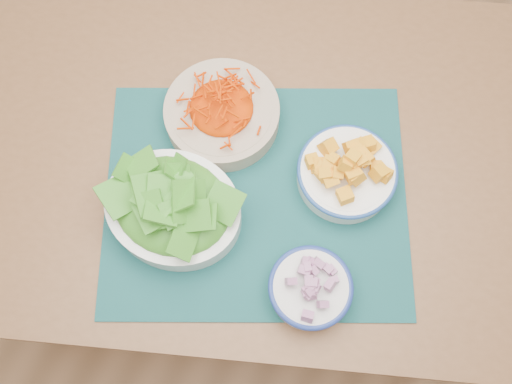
% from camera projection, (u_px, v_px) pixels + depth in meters
% --- Properties ---
extents(ground, '(4.00, 4.00, 0.00)m').
position_uv_depth(ground, '(309.00, 226.00, 1.84)').
color(ground, '#A77851').
rests_on(ground, ground).
extents(table, '(1.37, 1.13, 0.75)m').
position_uv_depth(table, '(244.00, 169.00, 1.21)').
color(table, brown).
rests_on(table, ground).
extents(placemat, '(0.71, 0.66, 0.00)m').
position_uv_depth(placemat, '(256.00, 197.00, 1.08)').
color(placemat, '#0C3032').
rests_on(placemat, table).
extents(carrot_bowl, '(0.24, 0.24, 0.08)m').
position_uv_depth(carrot_bowl, '(222.00, 111.00, 1.09)').
color(carrot_bowl, '#BDA68D').
rests_on(carrot_bowl, placemat).
extents(squash_bowl, '(0.23, 0.23, 0.09)m').
position_uv_depth(squash_bowl, '(348.00, 171.00, 1.05)').
color(squash_bowl, white).
rests_on(squash_bowl, placemat).
extents(lettuce_bowl, '(0.26, 0.22, 0.11)m').
position_uv_depth(lettuce_bowl, '(172.00, 206.00, 1.02)').
color(lettuce_bowl, white).
rests_on(lettuce_bowl, placemat).
extents(onion_bowl, '(0.15, 0.15, 0.07)m').
position_uv_depth(onion_bowl, '(310.00, 288.00, 0.99)').
color(onion_bowl, silver).
rests_on(onion_bowl, placemat).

